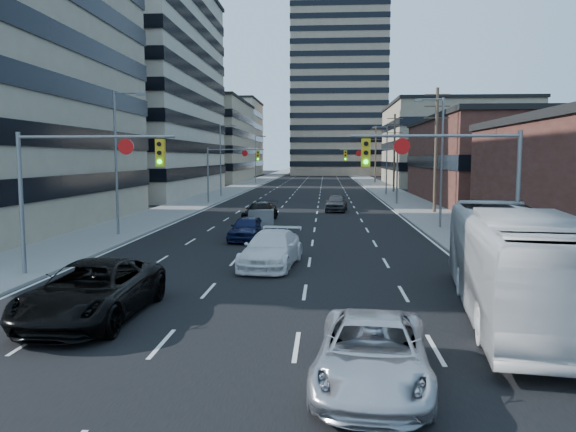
% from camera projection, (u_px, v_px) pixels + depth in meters
% --- Properties ---
extents(ground, '(400.00, 400.00, 0.00)m').
position_uv_depth(ground, '(229.00, 346.00, 14.86)').
color(ground, black).
rests_on(ground, ground).
extents(road_surface, '(18.00, 300.00, 0.02)m').
position_uv_depth(road_surface, '(316.00, 177.00, 143.86)').
color(road_surface, black).
rests_on(road_surface, ground).
extents(sidewalk_left, '(5.00, 300.00, 0.15)m').
position_uv_depth(sidewalk_left, '(271.00, 176.00, 144.62)').
color(sidewalk_left, slate).
rests_on(sidewalk_left, ground).
extents(sidewalk_right, '(5.00, 300.00, 0.15)m').
position_uv_depth(sidewalk_right, '(361.00, 177.00, 143.09)').
color(sidewalk_right, slate).
rests_on(sidewalk_right, ground).
extents(office_left_mid, '(26.00, 34.00, 28.00)m').
position_uv_depth(office_left_mid, '(104.00, 89.00, 74.73)').
color(office_left_mid, '#ADA089').
rests_on(office_left_mid, ground).
extents(office_left_far, '(20.00, 30.00, 16.00)m').
position_uv_depth(office_left_far, '(196.00, 143.00, 114.85)').
color(office_left_far, gray).
rests_on(office_left_far, ground).
extents(storefront_right_mid, '(20.00, 30.00, 9.00)m').
position_uv_depth(storefront_right_mid, '(519.00, 162.00, 62.42)').
color(storefront_right_mid, '#472119').
rests_on(storefront_right_mid, ground).
extents(office_right_far, '(22.00, 28.00, 14.00)m').
position_uv_depth(office_right_far, '(452.00, 146.00, 99.80)').
color(office_right_far, gray).
rests_on(office_right_far, ground).
extents(apartment_tower, '(26.00, 26.00, 58.00)m').
position_uv_depth(apartment_tower, '(338.00, 73.00, 160.29)').
color(apartment_tower, gray).
rests_on(apartment_tower, ground).
extents(bg_block_left, '(24.00, 24.00, 20.00)m').
position_uv_depth(bg_block_left, '(215.00, 139.00, 154.60)').
color(bg_block_left, '#ADA089').
rests_on(bg_block_left, ground).
extents(bg_block_right, '(22.00, 22.00, 12.00)m').
position_uv_depth(bg_block_right, '(443.00, 153.00, 141.12)').
color(bg_block_right, gray).
rests_on(bg_block_right, ground).
extents(signal_near_left, '(6.59, 0.33, 6.00)m').
position_uv_depth(signal_near_left, '(80.00, 173.00, 22.83)').
color(signal_near_left, slate).
rests_on(signal_near_left, ground).
extents(signal_near_right, '(6.59, 0.33, 6.00)m').
position_uv_depth(signal_near_right, '(452.00, 174.00, 21.85)').
color(signal_near_right, slate).
rests_on(signal_near_right, ground).
extents(signal_far_left, '(6.09, 0.33, 6.00)m').
position_uv_depth(signal_far_left, '(229.00, 164.00, 59.57)').
color(signal_far_left, slate).
rests_on(signal_far_left, ground).
extents(signal_far_right, '(6.09, 0.33, 6.00)m').
position_uv_depth(signal_far_right, '(375.00, 164.00, 58.55)').
color(signal_far_right, slate).
rests_on(signal_far_right, ground).
extents(utility_pole_block, '(2.20, 0.28, 11.00)m').
position_uv_depth(utility_pole_block, '(436.00, 148.00, 49.17)').
color(utility_pole_block, '#4C3D2D').
rests_on(utility_pole_block, ground).
extents(utility_pole_midblock, '(2.20, 0.28, 11.00)m').
position_uv_depth(utility_pole_midblock, '(394.00, 152.00, 78.94)').
color(utility_pole_midblock, '#4C3D2D').
rests_on(utility_pole_midblock, ground).
extents(utility_pole_distant, '(2.20, 0.28, 11.00)m').
position_uv_depth(utility_pole_distant, '(376.00, 153.00, 108.71)').
color(utility_pole_distant, '#4C3D2D').
rests_on(utility_pole_distant, ground).
extents(streetlight_left_near, '(2.03, 0.22, 9.00)m').
position_uv_depth(streetlight_left_near, '(118.00, 156.00, 34.86)').
color(streetlight_left_near, slate).
rests_on(streetlight_left_near, ground).
extents(streetlight_left_mid, '(2.03, 0.22, 9.00)m').
position_uv_depth(streetlight_left_mid, '(222.00, 157.00, 69.59)').
color(streetlight_left_mid, slate).
rests_on(streetlight_left_mid, ground).
extents(streetlight_left_far, '(2.03, 0.22, 9.00)m').
position_uv_depth(streetlight_left_far, '(256.00, 157.00, 104.33)').
color(streetlight_left_far, slate).
rests_on(streetlight_left_far, ground).
extents(streetlight_right_near, '(2.03, 0.22, 9.00)m').
position_uv_depth(streetlight_right_near, '(440.00, 156.00, 38.45)').
color(streetlight_right_near, slate).
rests_on(streetlight_right_near, ground).
extents(streetlight_right_far, '(2.03, 0.22, 9.00)m').
position_uv_depth(streetlight_right_far, '(385.00, 157.00, 73.19)').
color(streetlight_right_far, slate).
rests_on(streetlight_right_far, ground).
extents(black_pickup, '(3.06, 6.43, 1.77)m').
position_uv_depth(black_pickup, '(92.00, 291.00, 17.21)').
color(black_pickup, black).
rests_on(black_pickup, ground).
extents(white_van, '(2.88, 5.77, 1.61)m').
position_uv_depth(white_van, '(271.00, 249.00, 25.55)').
color(white_van, white).
rests_on(white_van, ground).
extents(silver_suv, '(2.92, 5.47, 1.46)m').
position_uv_depth(silver_suv, '(373.00, 353.00, 12.22)').
color(silver_suv, silver).
rests_on(silver_suv, ground).
extents(transit_bus, '(4.47, 12.44, 3.39)m').
position_uv_depth(transit_bus, '(513.00, 263.00, 17.54)').
color(transit_bus, silver).
rests_on(transit_bus, ground).
extents(sedan_blue, '(2.12, 4.45, 1.47)m').
position_uv_depth(sedan_blue, '(247.00, 228.00, 33.61)').
color(sedan_blue, '#0D1437').
rests_on(sedan_blue, ground).
extents(sedan_grey_center, '(2.08, 4.87, 1.56)m').
position_uv_depth(sedan_grey_center, '(261.00, 223.00, 36.15)').
color(sedan_grey_center, '#3A3A3D').
rests_on(sedan_grey_center, ground).
extents(sedan_black_far, '(2.69, 5.25, 1.46)m').
position_uv_depth(sedan_black_far, '(260.00, 212.00, 44.01)').
color(sedan_black_far, black).
rests_on(sedan_black_far, ground).
extents(sedan_grey_right, '(2.28, 4.78, 1.58)m').
position_uv_depth(sedan_grey_right, '(336.00, 203.00, 51.74)').
color(sedan_grey_right, '#39393C').
rests_on(sedan_grey_right, ground).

